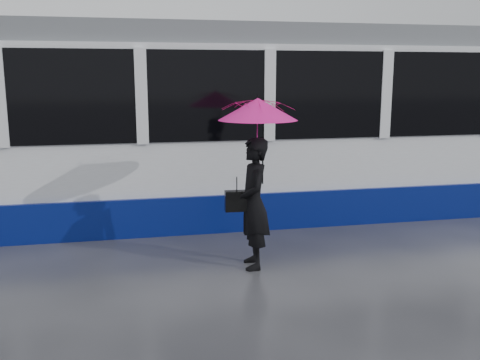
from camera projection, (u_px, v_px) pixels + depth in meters
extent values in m
plane|color=#27272C|center=(220.00, 259.00, 7.44)|extent=(90.00, 90.00, 0.00)
cube|color=#3F3D38|center=(202.00, 224.00, 9.15)|extent=(34.00, 0.07, 0.02)
cube|color=#3F3D38|center=(192.00, 205.00, 10.53)|extent=(34.00, 0.07, 0.02)
cube|color=white|center=(169.00, 132.00, 9.45)|extent=(24.00, 2.40, 2.95)
cube|color=navy|center=(171.00, 199.00, 9.69)|extent=(24.00, 2.56, 0.62)
cube|color=black|center=(168.00, 94.00, 9.32)|extent=(23.00, 2.48, 1.40)
cube|color=slate|center=(167.00, 36.00, 9.14)|extent=(23.60, 2.20, 0.35)
imported|color=black|center=(254.00, 204.00, 6.99)|extent=(0.45, 0.66, 1.73)
imported|color=#E4135B|center=(258.00, 130.00, 6.82)|extent=(1.00, 1.02, 0.87)
cone|color=#E4135B|center=(258.00, 109.00, 6.77)|extent=(1.08, 1.08, 0.28)
cylinder|color=black|center=(258.00, 96.00, 6.73)|extent=(0.01, 0.01, 0.06)
cylinder|color=black|center=(263.00, 155.00, 6.92)|extent=(0.02, 0.02, 0.76)
cube|color=black|center=(237.00, 201.00, 6.96)|extent=(0.32, 0.15, 0.27)
cylinder|color=black|center=(237.00, 184.00, 6.91)|extent=(0.01, 0.01, 0.18)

